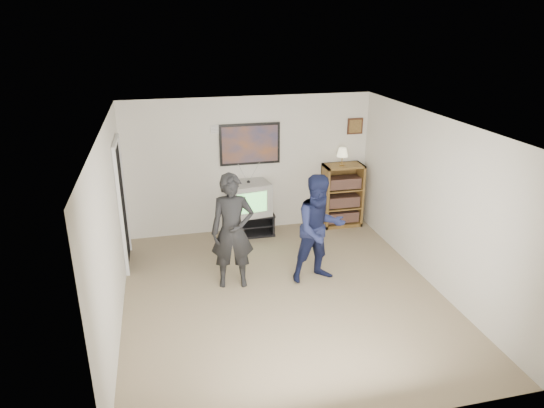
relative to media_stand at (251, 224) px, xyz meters
name	(u,v)px	position (x,y,z in m)	size (l,w,h in m)	color
room_shell	(278,207)	(0.05, -1.88, 1.04)	(4.51, 5.00, 2.51)	#78674C
media_stand	(251,224)	(0.00, 0.00, 0.00)	(0.84, 0.47, 0.42)	black
crt_television	(249,198)	(-0.03, 0.00, 0.51)	(0.71, 0.60, 0.60)	#999994
bookshelf	(342,195)	(1.79, 0.05, 0.40)	(0.73, 0.42, 1.21)	brown
table_lamp	(342,157)	(1.74, 0.02, 1.16)	(0.21, 0.21, 0.33)	#FFF5C1
person_tall	(233,231)	(-0.59, -1.73, 0.66)	(0.63, 0.42, 1.73)	black
person_short	(320,229)	(0.69, -1.87, 0.63)	(0.81, 0.63, 1.67)	#161C3D
controller_left	(230,204)	(-0.59, -1.48, 0.99)	(0.03, 0.12, 0.03)	white
controller_right	(316,215)	(0.69, -1.64, 0.76)	(0.03, 0.12, 0.03)	white
poster	(250,144)	(0.05, 0.25, 1.44)	(1.10, 0.03, 0.75)	black
air_vent	(219,129)	(-0.50, 0.25, 1.74)	(0.28, 0.02, 0.14)	white
small_picture	(355,126)	(2.05, 0.25, 1.67)	(0.30, 0.03, 0.30)	black
doorway	(122,205)	(-2.18, -0.63, 0.79)	(0.03, 0.85, 2.00)	black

